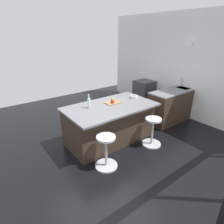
{
  "coord_description": "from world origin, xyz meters",
  "views": [
    {
      "loc": [
        2.2,
        3.27,
        2.42
      ],
      "look_at": [
        -0.14,
        0.17,
        0.76
      ],
      "focal_mm": 30.06,
      "sensor_mm": 36.0,
      "label": 1
    }
  ],
  "objects_px": {
    "apple_green": "(112,99)",
    "water_bottle": "(89,103)",
    "fruit_bowl": "(134,97)",
    "oven_range": "(144,93)",
    "stool_middle": "(106,153)",
    "kitchen_island": "(110,123)",
    "apple_red": "(112,101)",
    "cutting_board": "(113,102)",
    "stool_by_window": "(152,133)"
  },
  "relations": [
    {
      "from": "oven_range",
      "to": "cutting_board",
      "type": "distance_m",
      "value": 2.53
    },
    {
      "from": "kitchen_island",
      "to": "stool_middle",
      "type": "relative_size",
      "value": 3.07
    },
    {
      "from": "kitchen_island",
      "to": "cutting_board",
      "type": "xyz_separation_m",
      "value": [
        -0.16,
        -0.07,
        0.45
      ]
    },
    {
      "from": "stool_by_window",
      "to": "apple_green",
      "type": "xyz_separation_m",
      "value": [
        0.45,
        -0.92,
        0.64
      ]
    },
    {
      "from": "water_bottle",
      "to": "apple_green",
      "type": "bearing_deg",
      "value": -177.97
    },
    {
      "from": "stool_middle",
      "to": "cutting_board",
      "type": "bearing_deg",
      "value": -133.71
    },
    {
      "from": "stool_by_window",
      "to": "water_bottle",
      "type": "height_order",
      "value": "water_bottle"
    },
    {
      "from": "stool_middle",
      "to": "water_bottle",
      "type": "xyz_separation_m",
      "value": [
        -0.19,
        -0.89,
        0.7
      ]
    },
    {
      "from": "cutting_board",
      "to": "water_bottle",
      "type": "bearing_deg",
      "value": -4.96
    },
    {
      "from": "stool_by_window",
      "to": "cutting_board",
      "type": "relative_size",
      "value": 1.85
    },
    {
      "from": "apple_red",
      "to": "stool_by_window",
      "type": "bearing_deg",
      "value": 123.77
    },
    {
      "from": "cutting_board",
      "to": "apple_red",
      "type": "distance_m",
      "value": 0.08
    },
    {
      "from": "stool_by_window",
      "to": "apple_green",
      "type": "bearing_deg",
      "value": -64.05
    },
    {
      "from": "stool_by_window",
      "to": "apple_green",
      "type": "height_order",
      "value": "apple_green"
    },
    {
      "from": "water_bottle",
      "to": "fruit_bowl",
      "type": "relative_size",
      "value": 1.68
    },
    {
      "from": "oven_range",
      "to": "cutting_board",
      "type": "height_order",
      "value": "cutting_board"
    },
    {
      "from": "cutting_board",
      "to": "fruit_bowl",
      "type": "bearing_deg",
      "value": 176.19
    },
    {
      "from": "oven_range",
      "to": "stool_by_window",
      "type": "distance_m",
      "value": 2.61
    },
    {
      "from": "oven_range",
      "to": "water_bottle",
      "type": "distance_m",
      "value": 3.08
    },
    {
      "from": "kitchen_island",
      "to": "stool_middle",
      "type": "bearing_deg",
      "value": 49.87
    },
    {
      "from": "oven_range",
      "to": "water_bottle",
      "type": "xyz_separation_m",
      "value": [
        2.84,
        1.05,
        0.58
      ]
    },
    {
      "from": "cutting_board",
      "to": "apple_green",
      "type": "distance_m",
      "value": 0.1
    },
    {
      "from": "cutting_board",
      "to": "stool_by_window",
      "type": "bearing_deg",
      "value": 120.25
    },
    {
      "from": "cutting_board",
      "to": "apple_red",
      "type": "bearing_deg",
      "value": 42.14
    },
    {
      "from": "oven_range",
      "to": "apple_red",
      "type": "bearing_deg",
      "value": 26.76
    },
    {
      "from": "stool_by_window",
      "to": "fruit_bowl",
      "type": "distance_m",
      "value": 1.02
    },
    {
      "from": "kitchen_island",
      "to": "apple_red",
      "type": "relative_size",
      "value": 23.56
    },
    {
      "from": "stool_middle",
      "to": "fruit_bowl",
      "type": "distance_m",
      "value": 1.76
    },
    {
      "from": "kitchen_island",
      "to": "fruit_bowl",
      "type": "distance_m",
      "value": 0.93
    },
    {
      "from": "apple_green",
      "to": "apple_red",
      "type": "relative_size",
      "value": 0.9
    },
    {
      "from": "apple_red",
      "to": "fruit_bowl",
      "type": "xyz_separation_m",
      "value": [
        -0.68,
        0.0,
        -0.02
      ]
    },
    {
      "from": "stool_middle",
      "to": "apple_red",
      "type": "xyz_separation_m",
      "value": [
        -0.76,
        -0.8,
        0.65
      ]
    },
    {
      "from": "kitchen_island",
      "to": "stool_middle",
      "type": "xyz_separation_m",
      "value": [
        0.65,
        0.77,
        -0.14
      ]
    },
    {
      "from": "kitchen_island",
      "to": "cutting_board",
      "type": "relative_size",
      "value": 5.69
    },
    {
      "from": "oven_range",
      "to": "stool_middle",
      "type": "height_order",
      "value": "oven_range"
    },
    {
      "from": "apple_red",
      "to": "kitchen_island",
      "type": "bearing_deg",
      "value": 16.22
    },
    {
      "from": "stool_by_window",
      "to": "cutting_board",
      "type": "xyz_separation_m",
      "value": [
        0.49,
        -0.84,
        0.59
      ]
    },
    {
      "from": "oven_range",
      "to": "apple_red",
      "type": "height_order",
      "value": "apple_red"
    },
    {
      "from": "apple_green",
      "to": "kitchen_island",
      "type": "bearing_deg",
      "value": 36.68
    },
    {
      "from": "stool_middle",
      "to": "apple_red",
      "type": "distance_m",
      "value": 1.28
    },
    {
      "from": "kitchen_island",
      "to": "water_bottle",
      "type": "bearing_deg",
      "value": -15.51
    },
    {
      "from": "kitchen_island",
      "to": "apple_green",
      "type": "distance_m",
      "value": 0.56
    },
    {
      "from": "apple_red",
      "to": "water_bottle",
      "type": "distance_m",
      "value": 0.58
    },
    {
      "from": "apple_green",
      "to": "fruit_bowl",
      "type": "relative_size",
      "value": 0.42
    },
    {
      "from": "stool_by_window",
      "to": "fruit_bowl",
      "type": "bearing_deg",
      "value": -100.57
    },
    {
      "from": "oven_range",
      "to": "stool_middle",
      "type": "distance_m",
      "value": 3.6
    },
    {
      "from": "stool_by_window",
      "to": "apple_red",
      "type": "height_order",
      "value": "apple_red"
    },
    {
      "from": "fruit_bowl",
      "to": "apple_red",
      "type": "bearing_deg",
      "value": -0.17
    },
    {
      "from": "apple_green",
      "to": "water_bottle",
      "type": "relative_size",
      "value": 0.25
    },
    {
      "from": "stool_middle",
      "to": "oven_range",
      "type": "bearing_deg",
      "value": -147.31
    }
  ]
}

